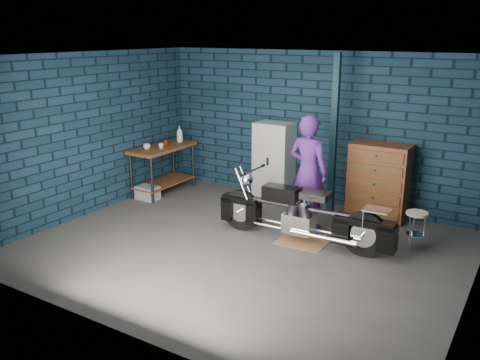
% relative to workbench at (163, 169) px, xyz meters
% --- Properties ---
extents(ground, '(6.00, 6.00, 0.00)m').
position_rel_workbench_xyz_m(ground, '(2.68, -1.46, -0.46)').
color(ground, '#474542').
rests_on(ground, ground).
extents(room_walls, '(6.02, 5.01, 2.71)m').
position_rel_workbench_xyz_m(room_walls, '(2.68, -0.91, 1.45)').
color(room_walls, '#0E2430').
rests_on(room_walls, ground).
extents(support_post, '(0.10, 0.10, 2.70)m').
position_rel_workbench_xyz_m(support_post, '(3.23, 0.49, 0.90)').
color(support_post, '#102833').
rests_on(support_post, ground).
extents(workbench, '(0.60, 1.40, 0.91)m').
position_rel_workbench_xyz_m(workbench, '(0.00, 0.00, 0.00)').
color(workbench, brown).
rests_on(workbench, ground).
extents(drip_mat, '(0.72, 0.55, 0.01)m').
position_rel_workbench_xyz_m(drip_mat, '(3.33, -0.84, -0.45)').
color(drip_mat, '#936440').
rests_on(drip_mat, ground).
extents(motorcycle, '(2.33, 0.69, 1.02)m').
position_rel_workbench_xyz_m(motorcycle, '(3.33, -0.84, 0.05)').
color(motorcycle, black).
rests_on(motorcycle, ground).
extents(person, '(0.70, 0.49, 1.80)m').
position_rel_workbench_xyz_m(person, '(3.11, -0.21, 0.45)').
color(person, '#4A1F74').
rests_on(person, ground).
extents(storage_bin, '(0.40, 0.28, 0.25)m').
position_rel_workbench_xyz_m(storage_bin, '(0.02, -0.50, -0.33)').
color(storage_bin, gray).
rests_on(storage_bin, ground).
extents(locker, '(0.67, 0.48, 1.43)m').
position_rel_workbench_xyz_m(locker, '(1.99, 0.77, 0.26)').
color(locker, beige).
rests_on(locker, ground).
extents(tool_chest, '(0.95, 0.53, 1.26)m').
position_rel_workbench_xyz_m(tool_chest, '(3.94, 0.77, 0.18)').
color(tool_chest, brown).
rests_on(tool_chest, ground).
extents(shop_stool, '(0.33, 0.33, 0.56)m').
position_rel_workbench_xyz_m(shop_stool, '(4.80, -0.21, -0.17)').
color(shop_stool, '#BDAF8F').
rests_on(shop_stool, ground).
extents(cup_a, '(0.15, 0.15, 0.10)m').
position_rel_workbench_xyz_m(cup_a, '(-0.08, -0.34, 0.51)').
color(cup_a, '#BDAF8F').
rests_on(cup_a, workbench).
extents(cup_b, '(0.13, 0.13, 0.09)m').
position_rel_workbench_xyz_m(cup_b, '(0.09, -0.15, 0.50)').
color(cup_b, '#BDAF8F').
rests_on(cup_b, workbench).
extents(mug_red, '(0.07, 0.07, 0.10)m').
position_rel_workbench_xyz_m(mug_red, '(-0.03, 0.13, 0.50)').
color(mug_red, maroon).
rests_on(mug_red, workbench).
extents(bottle, '(0.15, 0.15, 0.32)m').
position_rel_workbench_xyz_m(bottle, '(0.03, 0.50, 0.61)').
color(bottle, gray).
rests_on(bottle, workbench).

